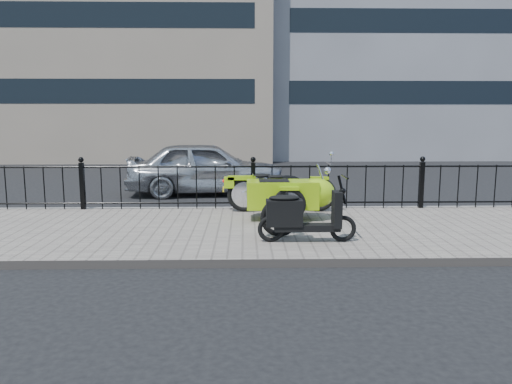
{
  "coord_description": "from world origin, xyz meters",
  "views": [
    {
      "loc": [
        -0.17,
        -8.88,
        2.04
      ],
      "look_at": [
        0.03,
        -0.1,
        0.68
      ],
      "focal_mm": 35.0,
      "sensor_mm": 36.0,
      "label": 1
    }
  ],
  "objects_px": {
    "spare_tire": "(280,217)",
    "sedan_car": "(206,168)",
    "scooter": "(300,216)",
    "motorcycle_sidecar": "(291,193)"
  },
  "relations": [
    {
      "from": "scooter",
      "to": "motorcycle_sidecar",
      "type": "bearing_deg",
      "value": 89.27
    },
    {
      "from": "scooter",
      "to": "sedan_car",
      "type": "relative_size",
      "value": 0.37
    },
    {
      "from": "scooter",
      "to": "spare_tire",
      "type": "relative_size",
      "value": 2.43
    },
    {
      "from": "motorcycle_sidecar",
      "to": "sedan_car",
      "type": "xyz_separation_m",
      "value": [
        -1.86,
        3.64,
        0.1
      ]
    },
    {
      "from": "spare_tire",
      "to": "motorcycle_sidecar",
      "type": "bearing_deg",
      "value": 78.08
    },
    {
      "from": "motorcycle_sidecar",
      "to": "scooter",
      "type": "bearing_deg",
      "value": -90.73
    },
    {
      "from": "spare_tire",
      "to": "sedan_car",
      "type": "distance_m",
      "value": 5.35
    },
    {
      "from": "spare_tire",
      "to": "sedan_car",
      "type": "height_order",
      "value": "sedan_car"
    },
    {
      "from": "motorcycle_sidecar",
      "to": "scooter",
      "type": "height_order",
      "value": "scooter"
    },
    {
      "from": "scooter",
      "to": "sedan_car",
      "type": "xyz_separation_m",
      "value": [
        -1.83,
        5.44,
        0.17
      ]
    }
  ]
}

